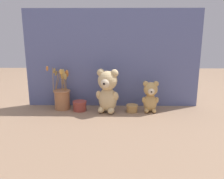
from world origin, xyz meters
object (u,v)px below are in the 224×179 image
object	(u,v)px
teddy_bear_medium	(150,96)
decorative_tin_tall	(132,108)
teddy_bear_large	(107,90)
decorative_tin_short	(80,106)
flower_vase	(62,96)

from	to	relation	value
teddy_bear_medium	decorative_tin_tall	bearing A→B (deg)	-176.99
teddy_bear_large	teddy_bear_medium	world-z (taller)	teddy_bear_large
teddy_bear_large	decorative_tin_tall	world-z (taller)	teddy_bear_large
decorative_tin_tall	decorative_tin_short	xyz separation A→B (m)	(-0.37, 0.02, 0.01)
decorative_tin_short	teddy_bear_medium	bearing A→B (deg)	-1.35
flower_vase	decorative_tin_tall	xyz separation A→B (m)	(0.51, -0.06, -0.07)
flower_vase	decorative_tin_tall	world-z (taller)	flower_vase
teddy_bear_medium	decorative_tin_short	world-z (taller)	teddy_bear_medium
teddy_bear_medium	flower_vase	distance (m)	0.64
teddy_bear_large	teddy_bear_medium	bearing A→B (deg)	1.74
decorative_tin_tall	teddy_bear_large	bearing A→B (deg)	-179.19
teddy_bear_large	decorative_tin_tall	size ratio (longest dim) A/B	3.77
decorative_tin_short	decorative_tin_tall	bearing A→B (deg)	-2.83
flower_vase	decorative_tin_short	distance (m)	0.15
teddy_bear_medium	decorative_tin_short	distance (m)	0.51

